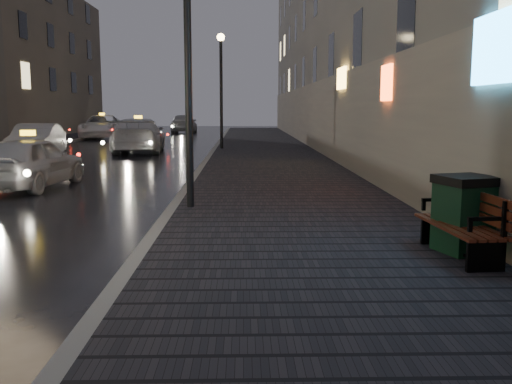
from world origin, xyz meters
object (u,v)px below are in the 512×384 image
lamp_near (188,29)px  car_far (184,123)px  bench (465,224)px  car_left_mid (36,141)px  trash_bin (465,213)px  taxi_near (30,162)px  lamp_far (221,76)px  taxi_mid (139,136)px  taxi_far (102,127)px

lamp_near → car_far: 36.27m
bench → car_left_mid: size_ratio=0.40×
bench → trash_bin: size_ratio=1.67×
lamp_near → bench: lamp_near is taller
car_left_mid → taxi_near: bearing=-77.1°
taxi_near → lamp_far: bearing=-103.6°
lamp_near → car_left_mid: 14.60m
trash_bin → taxi_mid: size_ratio=0.19×
bench → taxi_far: bearing=107.2°
car_left_mid → car_far: car_far is taller
taxi_far → lamp_far: bearing=-61.2°
car_left_mid → taxi_mid: (3.54, 3.21, 0.08)m
bench → car_far: bearing=96.7°
car_left_mid → lamp_far: bearing=21.0°
bench → taxi_near: taxi_near is taller
lamp_far → taxi_mid: size_ratio=0.98×
lamp_near → taxi_mid: (-3.80, 15.52, -2.71)m
trash_bin → lamp_far: bearing=84.6°
trash_bin → car_left_mid: size_ratio=0.24×
car_far → car_left_mid: bearing=81.0°
taxi_near → taxi_far: taxi_far is taller
taxi_near → car_left_mid: car_left_mid is taller
lamp_near → car_far: lamp_near is taller
taxi_mid → car_far: bearing=-94.8°
bench → car_left_mid: (-11.20, 16.14, 0.13)m
lamp_far → car_far: (-3.81, 19.97, -2.69)m
lamp_far → car_far: size_ratio=1.13×
trash_bin → taxi_mid: taxi_mid is taller
bench → trash_bin: bearing=66.2°
bench → car_far: size_ratio=0.37×
lamp_near → car_left_mid: size_ratio=1.23×
bench → trash_bin: 0.26m
taxi_near → lamp_near: bearing=146.4°
lamp_far → taxi_far: (-8.40, 11.55, -2.70)m
trash_bin → car_far: 40.32m
trash_bin → taxi_far: bearing=94.9°
trash_bin → car_left_mid: 19.51m
lamp_far → taxi_far: size_ratio=0.93×
car_left_mid → taxi_mid: 4.77m
trash_bin → car_left_mid: car_left_mid is taller
taxi_near → car_far: bearing=-84.9°
bench → taxi_mid: bearing=107.4°
bench → car_far: 40.53m
lamp_far → taxi_mid: bearing=-172.8°
trash_bin → car_left_mid: bearing=108.6°
lamp_near → trash_bin: lamp_near is taller
lamp_far → bench: lamp_far is taller
lamp_far → bench: (3.87, -19.83, -2.91)m
taxi_near → car_far: size_ratio=0.85×
bench → lamp_near: bearing=131.1°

